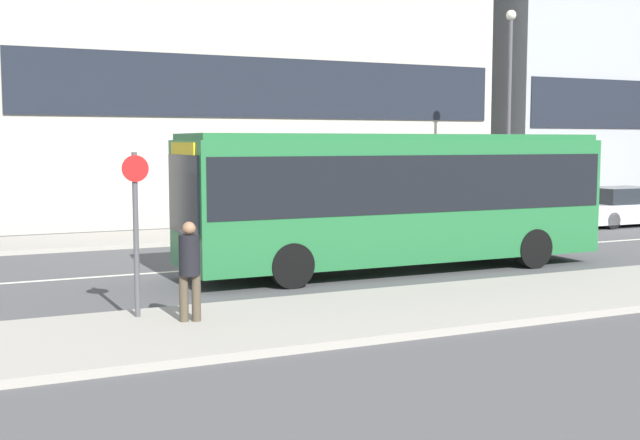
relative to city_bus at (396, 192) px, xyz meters
name	(u,v)px	position (x,y,z in m)	size (l,w,h in m)	color
ground_plane	(282,264)	(-2.10, 1.98, -1.86)	(120.00, 120.00, 0.00)	#4F4F51
sidewalk_near	(414,309)	(-2.10, -4.27, -1.79)	(44.00, 3.50, 0.13)	#A39E93
sidewalk_far	(208,235)	(-2.10, 8.23, -1.79)	(44.00, 3.50, 0.13)	#A39E93
lane_centerline	(282,264)	(-2.10, 1.98, -1.86)	(41.80, 0.16, 0.01)	silver
apartment_block_right_tower	(591,27)	(19.43, 14.34, 6.80)	(12.50, 5.79, 17.33)	#9EA3A8
city_bus	(396,192)	(0.00, 0.00, 0.00)	(10.30, 2.57, 3.23)	#236B38
parked_car_0	(622,207)	(12.72, 5.40, -1.20)	(4.28, 1.88, 1.40)	silver
pedestrian_near_stop	(190,265)	(-6.10, -3.84, -0.80)	(0.34, 0.34, 1.64)	#4C4233
bus_stop_sign	(136,222)	(-6.81, -3.15, -0.12)	(0.44, 0.12, 2.76)	#4C4C51
street_lamp	(509,96)	(8.72, 6.95, 2.83)	(0.36, 0.36, 7.56)	#4C4C51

